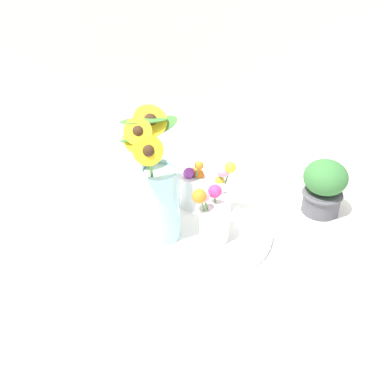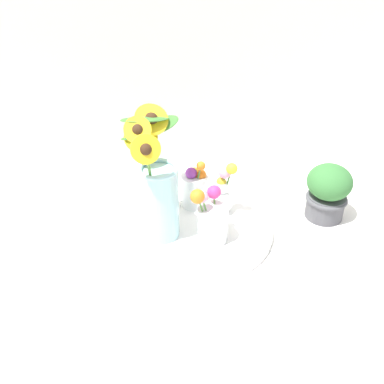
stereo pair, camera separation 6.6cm
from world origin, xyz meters
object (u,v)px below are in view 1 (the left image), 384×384
Objects in this scene: mason_jar_sunflowers at (157,188)px; vase_bulb_right at (220,193)px; serving_tray at (192,227)px; vase_small_back at (193,187)px; vase_small_center at (213,218)px; potted_plant at (324,186)px.

mason_jar_sunflowers is 1.99× the size of vase_bulb_right.
serving_tray is 1.34× the size of mason_jar_sunflowers.
serving_tray is 2.90× the size of vase_small_back.
serving_tray is 0.11m from vase_small_center.
vase_bulb_right reaches higher than potted_plant.
vase_small_center is (0.03, -0.08, 0.08)m from serving_tray.
potted_plant is (0.37, 0.02, 0.00)m from vase_small_center.
vase_bulb_right is at bearing 56.51° from vase_small_center.
vase_small_center is 0.96× the size of vase_bulb_right.
mason_jar_sunflowers is at bearing -144.95° from vase_small_back.
vase_small_center is 1.05× the size of vase_small_back.
vase_bulb_right is (0.20, 0.04, -0.09)m from mason_jar_sunflowers.
vase_bulb_right is 1.01× the size of potted_plant.
potted_plant is (0.30, -0.09, 0.01)m from vase_bulb_right.
mason_jar_sunflowers is 2.06× the size of vase_small_center.
serving_tray is at bearing 112.01° from vase_small_center.
vase_small_back is (0.04, 0.10, 0.07)m from serving_tray.
potted_plant is (0.40, -0.06, 0.08)m from serving_tray.
mason_jar_sunflowers is at bearing -170.18° from vase_bulb_right.
vase_small_center is at bearing -67.99° from serving_tray.
serving_tray is 0.19m from mason_jar_sunflowers.
vase_small_center is at bearing -30.50° from mason_jar_sunflowers.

